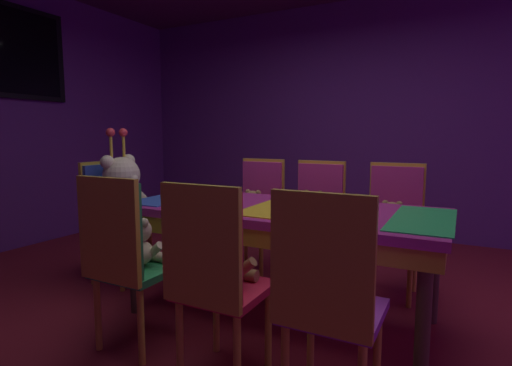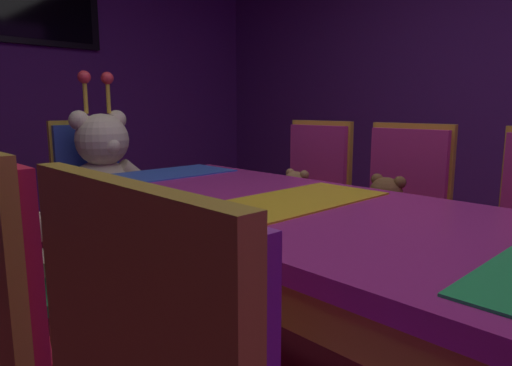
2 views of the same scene
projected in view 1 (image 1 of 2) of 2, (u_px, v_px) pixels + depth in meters
ground_plane at (280, 316)px, 2.64m from camera, size 7.90×7.90×0.00m
wall_right at (369, 118)px, 4.76m from camera, size 0.12×6.40×2.80m
banquet_table at (280, 220)px, 2.56m from camera, size 0.90×2.02×0.75m
chair_left_0 at (326, 286)px, 1.59m from camera, size 0.42×0.41×0.98m
chair_left_1 at (211, 266)px, 1.82m from camera, size 0.42×0.41×0.98m
teddy_left_1 at (227, 261)px, 1.95m from camera, size 0.24×0.31×0.29m
chair_left_2 at (121, 248)px, 2.12m from camera, size 0.42×0.41×0.98m
teddy_left_2 at (140, 245)px, 2.25m from camera, size 0.23×0.30×0.28m
chair_right_0 at (394, 214)px, 3.03m from camera, size 0.42×0.41×0.98m
teddy_right_0 at (391, 221)px, 2.91m from camera, size 0.21×0.28×0.26m
chair_right_1 at (318, 208)px, 3.29m from camera, size 0.42×0.41×0.98m
teddy_right_1 at (312, 212)px, 3.17m from camera, size 0.25×0.32×0.30m
chair_right_2 at (259, 203)px, 3.56m from camera, size 0.42×0.41×0.98m
teddy_right_2 at (252, 208)px, 3.44m from camera, size 0.22×0.28×0.27m
throne_chair at (109, 208)px, 3.27m from camera, size 0.41×0.42×0.98m
king_teddy_bear at (123, 196)px, 3.18m from camera, size 0.62×0.48×0.79m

